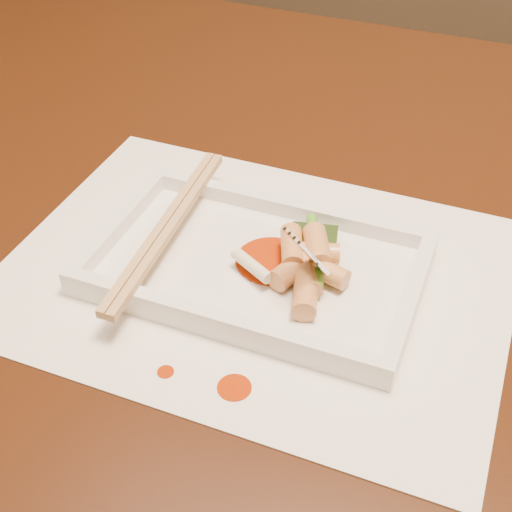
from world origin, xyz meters
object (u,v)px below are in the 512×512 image
at_px(plate_base, 256,269).
at_px(fork, 355,197).
at_px(table, 256,290).
at_px(chopstick_a, 163,225).
at_px(placemat, 256,274).

distance_m(plate_base, fork, 0.11).
xyz_separation_m(table, fork, (0.10, -0.07, 0.18)).
height_order(chopstick_a, fork, fork).
relative_size(table, placemat, 3.50).
xyz_separation_m(plate_base, chopstick_a, (-0.08, -0.00, 0.02)).
relative_size(table, chopstick_a, 6.38).
bearing_deg(plate_base, placemat, -90.00).
height_order(table, placemat, placemat).
distance_m(table, placemat, 0.14).
bearing_deg(plate_base, fork, 14.42).
relative_size(chopstick_a, fork, 1.57).
bearing_deg(placemat, table, 111.66).
bearing_deg(placemat, plate_base, 90.00).
distance_m(placemat, plate_base, 0.00).
xyz_separation_m(table, chopstick_a, (-0.05, -0.08, 0.13)).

